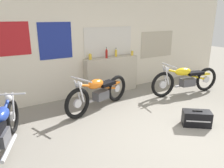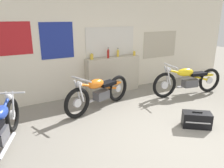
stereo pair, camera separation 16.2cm
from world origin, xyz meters
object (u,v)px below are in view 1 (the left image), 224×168
at_px(bottle_right_center, 132,53).
at_px(hard_case_black, 197,118).
at_px(bottle_left_center, 106,53).
at_px(motorcycle_yellow, 186,79).
at_px(bottle_leftmost, 90,56).
at_px(bottle_center, 116,53).
at_px(motorcycle_orange, 99,92).
at_px(motorcycle_blue, 1,130).

bearing_deg(bottle_right_center, hard_case_black, -96.35).
distance_m(bottle_left_center, motorcycle_yellow, 2.37).
height_order(bottle_leftmost, bottle_center, bottle_center).
relative_size(bottle_leftmost, hard_case_black, 0.31).
distance_m(bottle_leftmost, motorcycle_orange, 1.16).
xyz_separation_m(bottle_right_center, motorcycle_yellow, (1.03, -1.19, -0.67)).
distance_m(bottle_left_center, motorcycle_orange, 1.33).
height_order(bottle_right_center, motorcycle_yellow, bottle_right_center).
bearing_deg(bottle_leftmost, bottle_left_center, -6.53).
distance_m(bottle_right_center, hard_case_black, 2.81).
height_order(bottle_leftmost, motorcycle_blue, bottle_leftmost).
height_order(bottle_leftmost, bottle_right_center, bottle_leftmost).
height_order(bottle_center, motorcycle_orange, bottle_center).
bearing_deg(bottle_left_center, motorcycle_orange, -130.03).
height_order(bottle_leftmost, motorcycle_yellow, bottle_leftmost).
xyz_separation_m(bottle_leftmost, bottle_center, (0.83, 0.01, 0.03)).
relative_size(motorcycle_orange, hard_case_black, 3.27).
relative_size(bottle_right_center, motorcycle_orange, 0.08).
relative_size(bottle_leftmost, motorcycle_blue, 0.10).
bearing_deg(motorcycle_blue, hard_case_black, -16.78).
bearing_deg(motorcycle_yellow, bottle_left_center, 147.49).
xyz_separation_m(motorcycle_yellow, motorcycle_blue, (-4.80, -0.39, -0.02)).
xyz_separation_m(motorcycle_blue, hard_case_black, (3.48, -1.05, -0.26)).
bearing_deg(bottle_right_center, bottle_leftmost, 176.94).
height_order(bottle_left_center, bottle_right_center, bottle_left_center).
distance_m(bottle_center, bottle_right_center, 0.52).
relative_size(bottle_center, motorcycle_blue, 0.13).
xyz_separation_m(bottle_right_center, motorcycle_orange, (-1.58, -0.83, -0.69)).
relative_size(bottle_leftmost, bottle_center, 0.77).
bearing_deg(bottle_leftmost, motorcycle_blue, -145.67).
bearing_deg(motorcycle_blue, bottle_leftmost, 34.33).
distance_m(bottle_center, hard_case_black, 2.90).
height_order(motorcycle_yellow, motorcycle_orange, motorcycle_yellow).
bearing_deg(bottle_right_center, bottle_center, 170.47).
height_order(bottle_leftmost, bottle_left_center, bottle_left_center).
height_order(bottle_left_center, bottle_center, bottle_left_center).
distance_m(bottle_left_center, bottle_center, 0.36).
xyz_separation_m(bottle_leftmost, motorcycle_orange, (-0.24, -0.90, -0.70)).
height_order(bottle_left_center, hard_case_black, bottle_left_center).
bearing_deg(bottle_center, bottle_left_center, -169.11).
xyz_separation_m(bottle_left_center, motorcycle_blue, (-2.90, -1.60, -0.75)).
relative_size(bottle_left_center, motorcycle_yellow, 0.14).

